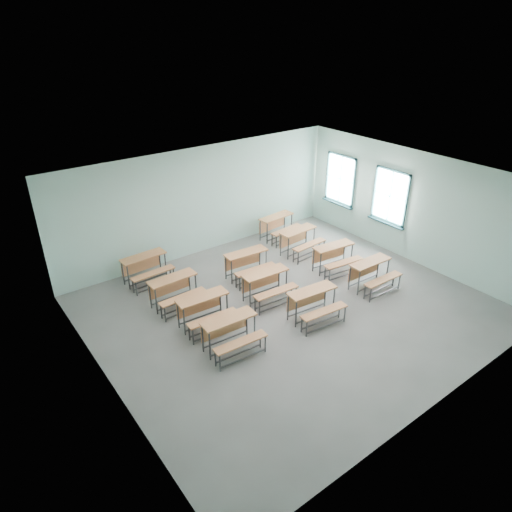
# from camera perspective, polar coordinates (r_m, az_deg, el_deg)

# --- Properties ---
(room) EXTENTS (9.04, 8.04, 3.24)m
(room) POSITION_cam_1_polar(r_m,az_deg,el_deg) (10.58, 4.80, 0.88)
(room) COLOR gray
(room) RESTS_ON ground
(desk_unit_r0c0) EXTENTS (1.25, 0.88, 0.75)m
(desk_unit_r0c0) POSITION_cam_1_polar(r_m,az_deg,el_deg) (9.74, -3.09, -9.25)
(desk_unit_r0c0) COLOR #BE7444
(desk_unit_r0c0) RESTS_ON ground
(desk_unit_r0c1) EXTENTS (1.28, 0.92, 0.75)m
(desk_unit_r0c1) POSITION_cam_1_polar(r_m,az_deg,el_deg) (10.74, 7.30, -5.58)
(desk_unit_r0c1) COLOR #BE7444
(desk_unit_r0c1) RESTS_ON ground
(desk_unit_r0c2) EXTENTS (1.22, 0.83, 0.75)m
(desk_unit_r0c2) POSITION_cam_1_polar(r_m,az_deg,el_deg) (12.23, 14.36, -1.83)
(desk_unit_r0c2) COLOR #BE7444
(desk_unit_r0c2) RESTS_ON ground
(desk_unit_r1c0) EXTENTS (1.24, 0.87, 0.75)m
(desk_unit_r1c0) POSITION_cam_1_polar(r_m,az_deg,el_deg) (10.48, -6.41, -6.42)
(desk_unit_r1c0) COLOR #BE7444
(desk_unit_r1c0) RESTS_ON ground
(desk_unit_r1c1) EXTENTS (1.25, 0.88, 0.75)m
(desk_unit_r1c1) POSITION_cam_1_polar(r_m,az_deg,el_deg) (11.36, 1.45, -3.31)
(desk_unit_r1c1) COLOR #BE7444
(desk_unit_r1c1) RESTS_ON ground
(desk_unit_r1c2) EXTENTS (1.29, 0.94, 0.75)m
(desk_unit_r1c2) POSITION_cam_1_polar(r_m,az_deg,el_deg) (12.86, 9.90, 0.18)
(desk_unit_r1c2) COLOR #BE7444
(desk_unit_r1c2) RESTS_ON ground
(desk_unit_r2c0) EXTENTS (1.22, 0.83, 0.75)m
(desk_unit_r2c0) POSITION_cam_1_polar(r_m,az_deg,el_deg) (11.31, -10.07, -3.95)
(desk_unit_r2c0) COLOR #BE7444
(desk_unit_r2c0) RESTS_ON ground
(desk_unit_r2c1) EXTENTS (1.26, 0.89, 0.75)m
(desk_unit_r2c1) POSITION_cam_1_polar(r_m,az_deg,el_deg) (12.32, -0.98, -0.68)
(desk_unit_r2c1) COLOR #BE7444
(desk_unit_r2c1) RESTS_ON ground
(desk_unit_r2c2) EXTENTS (1.25, 0.89, 0.75)m
(desk_unit_r2c2) POSITION_cam_1_polar(r_m,az_deg,el_deg) (13.68, 5.57, 2.23)
(desk_unit_r2c2) COLOR #BE7444
(desk_unit_r2c2) RESTS_ON ground
(desk_unit_r3c0) EXTENTS (1.24, 0.86, 0.75)m
(desk_unit_r3c0) POSITION_cam_1_polar(r_m,az_deg,el_deg) (12.47, -13.58, -1.15)
(desk_unit_r3c0) COLOR #BE7444
(desk_unit_r3c0) RESTS_ON ground
(desk_unit_r3c2) EXTENTS (1.27, 0.92, 0.75)m
(desk_unit_r3c2) POSITION_cam_1_polar(r_m,az_deg,el_deg) (14.60, 2.83, 4.02)
(desk_unit_r3c2) COLOR #BE7444
(desk_unit_r3c2) RESTS_ON ground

